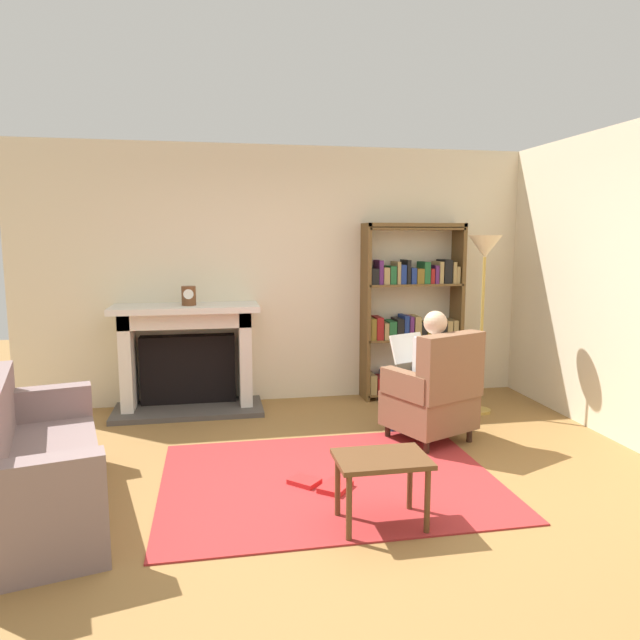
% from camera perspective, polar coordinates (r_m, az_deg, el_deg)
% --- Properties ---
extents(ground, '(14.00, 14.00, 0.00)m').
position_cam_1_polar(ground, '(4.08, 1.80, -17.27)').
color(ground, olive).
extents(back_wall, '(5.60, 0.10, 2.70)m').
position_cam_1_polar(back_wall, '(6.21, -3.21, 4.47)').
color(back_wall, beige).
rests_on(back_wall, ground).
extents(side_wall_right, '(0.10, 5.20, 2.70)m').
position_cam_1_polar(side_wall_right, '(5.96, 24.84, 3.57)').
color(side_wall_right, beige).
rests_on(side_wall_right, ground).
extents(area_rug, '(2.40, 1.80, 0.01)m').
position_cam_1_polar(area_rug, '(4.34, 0.92, -15.53)').
color(area_rug, '#A4292A').
rests_on(area_rug, ground).
extents(fireplace, '(1.48, 0.64, 1.09)m').
position_cam_1_polar(fireplace, '(6.01, -12.99, -3.30)').
color(fireplace, '#4C4742').
rests_on(fireplace, ground).
extents(mantel_clock, '(0.14, 0.14, 0.19)m').
position_cam_1_polar(mantel_clock, '(5.82, -12.87, 2.35)').
color(mantel_clock, brown).
rests_on(mantel_clock, fireplace).
extents(bookshelf, '(1.09, 0.32, 1.90)m').
position_cam_1_polar(bookshelf, '(6.36, 9.11, 0.29)').
color(bookshelf, brown).
rests_on(bookshelf, ground).
extents(armchair_reading, '(0.83, 0.82, 0.97)m').
position_cam_1_polar(armchair_reading, '(5.05, 11.30, -7.20)').
color(armchair_reading, '#331E14').
rests_on(armchair_reading, ground).
extents(seated_reader, '(0.50, 0.60, 1.14)m').
position_cam_1_polar(seated_reader, '(5.09, 10.42, -4.79)').
color(seated_reader, silver).
rests_on(seated_reader, ground).
extents(sofa_floral, '(1.10, 1.82, 0.85)m').
position_cam_1_polar(sofa_floral, '(4.15, -26.84, -12.89)').
color(sofa_floral, gray).
rests_on(sofa_floral, ground).
extents(side_table, '(0.56, 0.39, 0.44)m').
position_cam_1_polar(side_table, '(3.61, 6.11, -14.31)').
color(side_table, brown).
rests_on(side_table, ground).
extents(scattered_books, '(0.47, 0.41, 0.04)m').
position_cam_1_polar(scattered_books, '(4.20, 0.22, -15.98)').
color(scattered_books, red).
rests_on(scattered_books, area_rug).
extents(floor_lamp, '(0.32, 0.32, 1.77)m').
position_cam_1_polar(floor_lamp, '(5.86, 15.96, 5.45)').
color(floor_lamp, '#B7933F').
rests_on(floor_lamp, ground).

